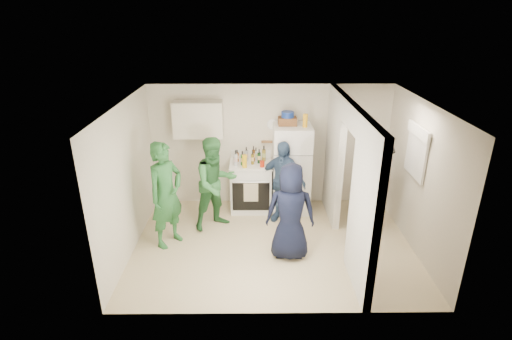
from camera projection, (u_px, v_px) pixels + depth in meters
The scene contains 36 objects.
floor at pixel (273, 244), 7.01m from camera, with size 4.80×4.80×0.00m, color beige.
wall_back at pixel (270, 146), 8.11m from camera, with size 4.80×4.80×0.00m, color silver.
wall_front at pixel (281, 234), 4.97m from camera, with size 4.80×4.80×0.00m, color silver.
wall_left at pixel (128, 180), 6.52m from camera, with size 3.40×3.40×0.00m, color silver.
wall_right at pixel (420, 179), 6.56m from camera, with size 3.40×3.40×0.00m, color silver.
ceiling at pixel (276, 104), 6.06m from camera, with size 4.80×4.80×0.00m, color white.
partition_pier_back at pixel (334, 156), 7.57m from camera, with size 0.12×1.20×2.50m, color silver.
partition_pier_front at pixel (364, 211), 5.53m from camera, with size 0.12×1.20×2.50m, color silver.
partition_header at pixel (353, 117), 6.15m from camera, with size 0.12×1.00×0.40m, color silver.
stove at pixel (251, 186), 8.09m from camera, with size 0.84×0.70×1.00m, color white.
upper_cabinet at pixel (198, 119), 7.70m from camera, with size 0.95×0.34×0.70m, color silver.
fridge at pixel (291, 169), 7.92m from camera, with size 0.73×0.71×1.77m, color white.
wicker_basket at pixel (287, 121), 7.60m from camera, with size 0.35×0.25×0.15m, color brown.
blue_bowl at pixel (288, 114), 7.55m from camera, with size 0.24×0.24×0.11m, color navy.
yellow_cup_stack_top at pixel (305, 121), 7.44m from camera, with size 0.09×0.09×0.25m, color #EBA413.
wall_clock at pixel (273, 125), 7.92m from camera, with size 0.22×0.22×0.03m, color white.
spice_shelf at pixel (270, 142), 8.03m from camera, with size 0.35×0.08×0.03m, color olive.
nook_window at pixel (418, 152), 6.59m from camera, with size 0.03×0.70×0.80m, color black.
nook_window_frame at pixel (417, 152), 6.59m from camera, with size 0.04×0.76×0.86m, color white.
nook_valance at pixel (419, 131), 6.46m from camera, with size 0.04×0.82×0.18m, color white.
yellow_cup_stack_stove at pixel (245, 161), 7.65m from camera, with size 0.09×0.09×0.25m, color yellow.
red_cup at pixel (262, 164), 7.69m from camera, with size 0.09×0.09×0.12m, color #B2240B.
person_green_left at pixel (166, 195), 6.72m from camera, with size 0.68×0.45×1.87m, color #2C6E35.
person_green_center at pixel (216, 184), 7.28m from camera, with size 0.85×0.66×1.75m, color #33753C.
person_denim at pixel (282, 182), 7.54m from camera, with size 0.94×0.39×1.61m, color #374F78.
person_navy at pixel (290, 212), 6.40m from camera, with size 0.80×0.52×1.64m, color black.
person_nook at pixel (370, 185), 7.09m from camera, with size 1.21×0.70×1.87m, color black.
bottle_a at pixel (237, 156), 7.95m from camera, with size 0.07×0.07×0.24m, color brown.
bottle_b at pixel (242, 158), 7.75m from camera, with size 0.07×0.07×0.29m, color #1F581D.
bottle_c at pixel (246, 154), 7.97m from camera, with size 0.07×0.07×0.29m, color #9BA2A8.
bottle_d at pixel (253, 158), 7.80m from camera, with size 0.06×0.06×0.27m, color brown.
bottle_e at pixel (256, 154), 8.02m from camera, with size 0.06×0.06×0.26m, color silver.
bottle_f at pixel (259, 156), 7.85m from camera, with size 0.06×0.06×0.29m, color black.
bottle_g at pixel (264, 153), 7.96m from camera, with size 0.08×0.08×0.31m, color olive.
bottle_h at pixel (236, 158), 7.72m from camera, with size 0.08×0.08×0.32m, color #B4B9C1.
bottle_i at pixel (253, 154), 7.94m from camera, with size 0.06×0.06×0.32m, color #5E3910.
Camera 1 is at (-0.35, -5.98, 3.88)m, focal length 28.00 mm.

